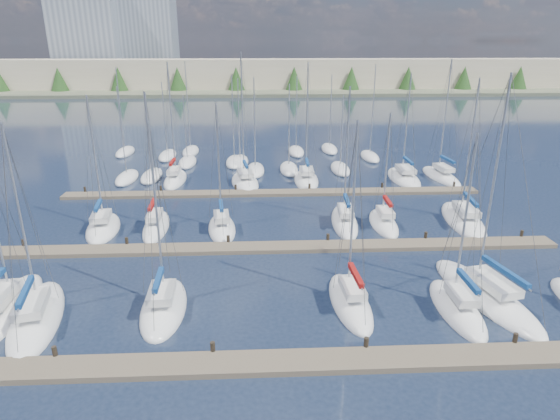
{
  "coord_description": "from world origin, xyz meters",
  "views": [
    {
      "loc": [
        -1.48,
        -17.49,
        15.41
      ],
      "look_at": [
        0.0,
        14.0,
        4.0
      ],
      "focal_mm": 30.0,
      "sensor_mm": 36.0,
      "label": 1
    }
  ],
  "objects_px": {
    "sailboat_n": "(175,179)",
    "sailboat_j": "(222,228)",
    "sailboat_a": "(7,309)",
    "sailboat_c": "(164,307)",
    "sailboat_d": "(350,302)",
    "sailboat_o": "(245,182)",
    "sailboat_q": "(404,178)",
    "sailboat_i": "(156,226)",
    "sailboat_l": "(384,223)",
    "sailboat_b": "(37,317)",
    "sailboat_e": "(457,308)",
    "sailboat_f": "(485,295)",
    "sailboat_k": "(344,221)",
    "sailboat_h": "(103,228)",
    "sailboat_r": "(441,176)",
    "sailboat_p": "(306,180)",
    "sailboat_m": "(463,220)"
  },
  "relations": [
    {
      "from": "sailboat_d",
      "to": "sailboat_r",
      "type": "relative_size",
      "value": 0.84
    },
    {
      "from": "sailboat_i",
      "to": "sailboat_p",
      "type": "relative_size",
      "value": 0.88
    },
    {
      "from": "sailboat_k",
      "to": "sailboat_j",
      "type": "bearing_deg",
      "value": -170.27
    },
    {
      "from": "sailboat_j",
      "to": "sailboat_n",
      "type": "relative_size",
      "value": 0.82
    },
    {
      "from": "sailboat_a",
      "to": "sailboat_n",
      "type": "xyz_separation_m",
      "value": [
        5.59,
        27.83,
        0.02
      ]
    },
    {
      "from": "sailboat_d",
      "to": "sailboat_e",
      "type": "xyz_separation_m",
      "value": [
        6.32,
        -1.04,
        -0.0
      ]
    },
    {
      "from": "sailboat_o",
      "to": "sailboat_q",
      "type": "relative_size",
      "value": 1.17
    },
    {
      "from": "sailboat_p",
      "to": "sailboat_l",
      "type": "bearing_deg",
      "value": -66.7
    },
    {
      "from": "sailboat_i",
      "to": "sailboat_l",
      "type": "height_order",
      "value": "sailboat_i"
    },
    {
      "from": "sailboat_i",
      "to": "sailboat_l",
      "type": "bearing_deg",
      "value": -3.64
    },
    {
      "from": "sailboat_i",
      "to": "sailboat_b",
      "type": "distance_m",
      "value": 14.72
    },
    {
      "from": "sailboat_f",
      "to": "sailboat_n",
      "type": "relative_size",
      "value": 1.03
    },
    {
      "from": "sailboat_d",
      "to": "sailboat_o",
      "type": "height_order",
      "value": "sailboat_o"
    },
    {
      "from": "sailboat_n",
      "to": "sailboat_j",
      "type": "bearing_deg",
      "value": -66.97
    },
    {
      "from": "sailboat_i",
      "to": "sailboat_e",
      "type": "distance_m",
      "value": 25.34
    },
    {
      "from": "sailboat_i",
      "to": "sailboat_n",
      "type": "distance_m",
      "value": 14.77
    },
    {
      "from": "sailboat_f",
      "to": "sailboat_p",
      "type": "bearing_deg",
      "value": 96.95
    },
    {
      "from": "sailboat_i",
      "to": "sailboat_l",
      "type": "distance_m",
      "value": 20.06
    },
    {
      "from": "sailboat_c",
      "to": "sailboat_b",
      "type": "bearing_deg",
      "value": -176.43
    },
    {
      "from": "sailboat_h",
      "to": "sailboat_n",
      "type": "distance_m",
      "value": 15.33
    },
    {
      "from": "sailboat_d",
      "to": "sailboat_n",
      "type": "distance_m",
      "value": 31.95
    },
    {
      "from": "sailboat_r",
      "to": "sailboat_m",
      "type": "height_order",
      "value": "sailboat_r"
    },
    {
      "from": "sailboat_l",
      "to": "sailboat_r",
      "type": "xyz_separation_m",
      "value": [
        10.77,
        14.78,
        0.0
      ]
    },
    {
      "from": "sailboat_f",
      "to": "sailboat_o",
      "type": "distance_m",
      "value": 30.63
    },
    {
      "from": "sailboat_f",
      "to": "sailboat_m",
      "type": "xyz_separation_m",
      "value": [
        4.13,
        13.15,
        -0.0
      ]
    },
    {
      "from": "sailboat_a",
      "to": "sailboat_e",
      "type": "relative_size",
      "value": 1.1
    },
    {
      "from": "sailboat_f",
      "to": "sailboat_c",
      "type": "height_order",
      "value": "sailboat_f"
    },
    {
      "from": "sailboat_e",
      "to": "sailboat_c",
      "type": "bearing_deg",
      "value": 177.28
    },
    {
      "from": "sailboat_a",
      "to": "sailboat_q",
      "type": "xyz_separation_m",
      "value": [
        32.54,
        27.3,
        -0.01
      ]
    },
    {
      "from": "sailboat_c",
      "to": "sailboat_r",
      "type": "bearing_deg",
      "value": 42.47
    },
    {
      "from": "sailboat_d",
      "to": "sailboat_c",
      "type": "height_order",
      "value": "sailboat_c"
    },
    {
      "from": "sailboat_b",
      "to": "sailboat_e",
      "type": "relative_size",
      "value": 1.06
    },
    {
      "from": "sailboat_j",
      "to": "sailboat_f",
      "type": "bearing_deg",
      "value": -41.3
    },
    {
      "from": "sailboat_r",
      "to": "sailboat_p",
      "type": "bearing_deg",
      "value": 177.68
    },
    {
      "from": "sailboat_k",
      "to": "sailboat_h",
      "type": "bearing_deg",
      "value": -174.47
    },
    {
      "from": "sailboat_j",
      "to": "sailboat_b",
      "type": "height_order",
      "value": "sailboat_b"
    },
    {
      "from": "sailboat_p",
      "to": "sailboat_n",
      "type": "height_order",
      "value": "sailboat_n"
    },
    {
      "from": "sailboat_c",
      "to": "sailboat_k",
      "type": "bearing_deg",
      "value": 42.63
    },
    {
      "from": "sailboat_c",
      "to": "sailboat_i",
      "type": "bearing_deg",
      "value": 100.42
    },
    {
      "from": "sailboat_e",
      "to": "sailboat_l",
      "type": "bearing_deg",
      "value": 93.89
    },
    {
      "from": "sailboat_a",
      "to": "sailboat_k",
      "type": "bearing_deg",
      "value": 26.49
    },
    {
      "from": "sailboat_p",
      "to": "sailboat_a",
      "type": "distance_m",
      "value": 34.18
    },
    {
      "from": "sailboat_k",
      "to": "sailboat_c",
      "type": "relative_size",
      "value": 1.04
    },
    {
      "from": "sailboat_d",
      "to": "sailboat_p",
      "type": "distance_m",
      "value": 27.23
    },
    {
      "from": "sailboat_a",
      "to": "sailboat_c",
      "type": "bearing_deg",
      "value": -5.39
    },
    {
      "from": "sailboat_i",
      "to": "sailboat_k",
      "type": "bearing_deg",
      "value": -1.79
    },
    {
      "from": "sailboat_k",
      "to": "sailboat_f",
      "type": "bearing_deg",
      "value": -58.94
    },
    {
      "from": "sailboat_k",
      "to": "sailboat_a",
      "type": "distance_m",
      "value": 26.64
    },
    {
      "from": "sailboat_h",
      "to": "sailboat_i",
      "type": "height_order",
      "value": "sailboat_i"
    },
    {
      "from": "sailboat_j",
      "to": "sailboat_c",
      "type": "bearing_deg",
      "value": -108.35
    }
  ]
}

